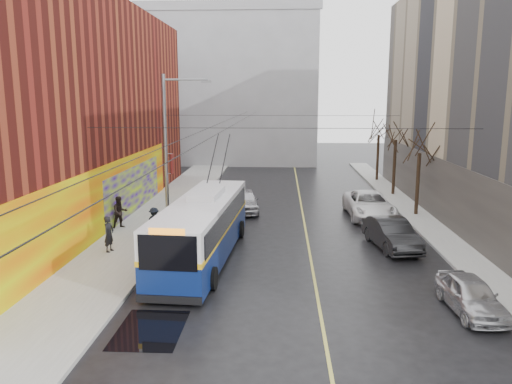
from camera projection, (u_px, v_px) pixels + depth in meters
ground at (279, 317)px, 17.98m from camera, size 140.00×140.00×0.00m
sidewalk_left at (148, 227)px, 30.14m from camera, size 4.00×60.00×0.15m
sidewalk_right at (434, 231)px, 29.28m from camera, size 2.00×60.00×0.15m
lane_line at (304, 222)px, 31.64m from camera, size 0.12×50.00×0.01m
building_left at (26, 110)px, 31.21m from camera, size 12.11×36.00×14.00m
building_far at (233, 87)px, 60.73m from camera, size 20.50×12.10×18.00m
streetlight_pole at (169, 152)px, 27.19m from camera, size 2.65×0.60×9.00m
catenary_wires at (241, 122)px, 31.43m from camera, size 18.00×60.00×0.22m
tree_near at (420, 141)px, 32.29m from camera, size 3.20×3.20×6.40m
tree_mid at (396, 130)px, 39.10m from camera, size 3.20×3.20×6.68m
tree_far at (379, 126)px, 45.99m from camera, size 3.20×3.20×6.57m
puddle at (150, 329)px, 16.98m from camera, size 2.21×3.12×0.01m
pigeons_flying at (245, 104)px, 25.79m from camera, size 3.66×1.50×1.22m
trolleybus at (203, 227)px, 24.15m from camera, size 3.38×12.10×5.67m
parked_car_a at (470, 295)px, 18.27m from camera, size 1.80×3.97×1.32m
parked_car_b at (392, 234)px, 26.00m from camera, size 2.43×4.95×1.56m
parked_car_c at (369, 205)px, 32.76m from camera, size 2.93×6.08×1.67m
following_car at (244, 201)px, 34.37m from camera, size 2.38×4.70×1.53m
pedestrian_a at (109, 234)px, 24.93m from camera, size 0.56×0.73×1.81m
pedestrian_b at (120, 212)px, 29.46m from camera, size 1.17×1.14×1.90m
pedestrian_c at (154, 221)px, 27.93m from camera, size 1.18×1.06×1.58m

